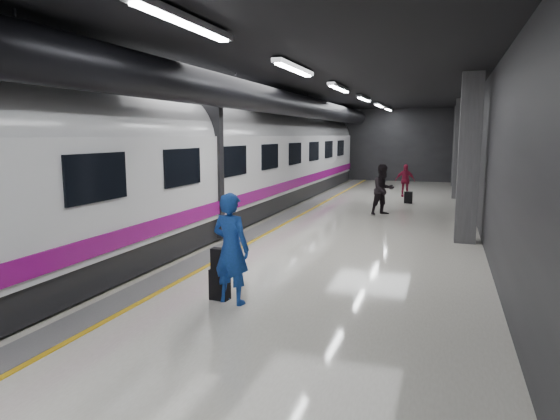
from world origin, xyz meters
The scene contains 9 objects.
ground centered at (0.00, 0.00, 0.00)m, with size 40.00×40.00×0.00m, color silver.
platform_hall centered at (-0.29, 0.96, 3.54)m, with size 10.02×40.02×4.51m.
train centered at (-3.25, 0.00, 2.07)m, with size 3.05×38.00×4.05m.
traveler_main centered at (0.56, -4.58, 0.96)m, with size 0.70×0.46×1.93m, color #173FB3.
suitcase_main centered at (0.29, -4.48, 0.27)m, with size 0.34×0.21×0.55m, color black.
shoulder_bag centered at (0.32, -4.52, 0.74)m, with size 0.29×0.15×0.39m, color black.
traveler_far_a centered at (1.85, 6.05, 0.92)m, with size 0.89×0.70×1.84m, color black.
traveler_far_b centered at (2.17, 11.87, 0.76)m, with size 0.89×0.37×1.52m, color maroon.
suitcase_far centered at (2.51, 9.51, 0.25)m, with size 0.34×0.22×0.50m, color black.
Camera 1 is at (4.00, -12.22, 2.89)m, focal length 32.00 mm.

